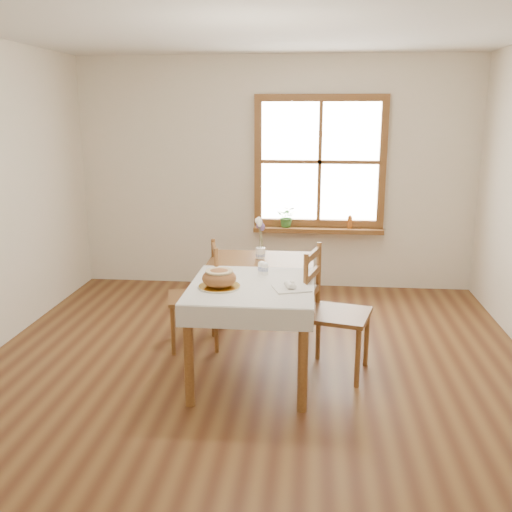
{
  "coord_description": "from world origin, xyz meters",
  "views": [
    {
      "loc": [
        0.43,
        -3.99,
        1.99
      ],
      "look_at": [
        0.0,
        0.3,
        0.9
      ],
      "focal_mm": 40.0,
      "sensor_mm": 36.0,
      "label": 1
    }
  ],
  "objects": [
    {
      "name": "egg_napkin",
      "position": [
        0.29,
        -0.09,
        0.77
      ],
      "size": [
        0.3,
        0.28,
        0.01
      ],
      "primitive_type": "cube",
      "rotation": [
        0.0,
        0.0,
        0.32
      ],
      "color": "silver",
      "rests_on": "table_linen"
    },
    {
      "name": "pepper_shaker",
      "position": [
        0.07,
        0.27,
        0.81
      ],
      "size": [
        0.06,
        0.06,
        0.1
      ],
      "primitive_type": "cylinder",
      "rotation": [
        0.0,
        0.0,
        0.19
      ],
      "color": "white",
      "rests_on": "table_linen"
    },
    {
      "name": "room_walls",
      "position": [
        0.0,
        0.0,
        1.71
      ],
      "size": [
        4.6,
        5.1,
        2.65
      ],
      "color": "white",
      "rests_on": "ground"
    },
    {
      "name": "amber_bottle",
      "position": [
        0.85,
        2.4,
        0.79
      ],
      "size": [
        0.06,
        0.06,
        0.15
      ],
      "primitive_type": "cylinder",
      "rotation": [
        0.0,
        0.0,
        -0.07
      ],
      "color": "#B25E20",
      "rests_on": "window_sill"
    },
    {
      "name": "dining_table",
      "position": [
        0.0,
        0.3,
        0.66
      ],
      "size": [
        0.9,
        1.6,
        0.75
      ],
      "color": "brown",
      "rests_on": "ground"
    },
    {
      "name": "flower_vase",
      "position": [
        -0.01,
        0.79,
        0.8
      ],
      "size": [
        0.09,
        0.09,
        0.09
      ],
      "primitive_type": "cylinder",
      "rotation": [
        0.0,
        0.0,
        0.09
      ],
      "color": "white",
      "rests_on": "dining_table"
    },
    {
      "name": "window_sill",
      "position": [
        0.5,
        2.4,
        0.69
      ],
      "size": [
        1.46,
        0.2,
        0.05
      ],
      "color": "brown",
      "rests_on": "ground"
    },
    {
      "name": "chair_left",
      "position": [
        -0.57,
        0.61,
        0.45
      ],
      "size": [
        0.53,
        0.52,
        0.91
      ],
      "primitive_type": null,
      "rotation": [
        0.0,
        0.0,
        -1.33
      ],
      "color": "brown",
      "rests_on": "ground"
    },
    {
      "name": "potted_plant",
      "position": [
        0.15,
        2.4,
        0.81
      ],
      "size": [
        0.24,
        0.26,
        0.19
      ],
      "primitive_type": "imported",
      "rotation": [
        0.0,
        0.0,
        -0.11
      ],
      "color": "#397830",
      "rests_on": "window_sill"
    },
    {
      "name": "chair_right",
      "position": [
        0.64,
        0.19,
        0.49
      ],
      "size": [
        0.58,
        0.57,
        0.99
      ],
      "primitive_type": null,
      "rotation": [
        0.0,
        0.0,
        1.32
      ],
      "color": "brown",
      "rests_on": "ground"
    },
    {
      "name": "window",
      "position": [
        0.5,
        2.47,
        1.45
      ],
      "size": [
        1.46,
        0.08,
        1.46
      ],
      "color": "brown",
      "rests_on": "ground"
    },
    {
      "name": "bread_plate",
      "position": [
        -0.23,
        -0.1,
        0.77
      ],
      "size": [
        0.34,
        0.34,
        0.02
      ],
      "primitive_type": "cylinder",
      "rotation": [
        0.0,
        0.0,
        -0.2
      ],
      "color": "white",
      "rests_on": "table_linen"
    },
    {
      "name": "lavender_bouquet",
      "position": [
        -0.01,
        0.79,
        0.98
      ],
      "size": [
        0.15,
        0.15,
        0.27
      ],
      "primitive_type": null,
      "color": "#6B5292",
      "rests_on": "flower_vase"
    },
    {
      "name": "ground",
      "position": [
        0.0,
        0.0,
        0.0
      ],
      "size": [
        5.0,
        5.0,
        0.0
      ],
      "primitive_type": "plane",
      "color": "brown",
      "rests_on": "ground"
    },
    {
      "name": "table_linen",
      "position": [
        0.0,
        -0.0,
        0.76
      ],
      "size": [
        0.91,
        0.99,
        0.01
      ],
      "primitive_type": "cube",
      "color": "silver",
      "rests_on": "dining_table"
    },
    {
      "name": "eggs",
      "position": [
        0.29,
        -0.09,
        0.79
      ],
      "size": [
        0.24,
        0.22,
        0.04
      ],
      "primitive_type": null,
      "rotation": [
        0.0,
        0.0,
        0.32
      ],
      "color": "white",
      "rests_on": "egg_napkin"
    },
    {
      "name": "bread_loaf",
      "position": [
        -0.23,
        -0.1,
        0.84
      ],
      "size": [
        0.25,
        0.25,
        0.14
      ],
      "primitive_type": "ellipsoid",
      "color": "#A06939",
      "rests_on": "bread_plate"
    },
    {
      "name": "salt_shaker",
      "position": [
        0.04,
        0.29,
        0.81
      ],
      "size": [
        0.07,
        0.07,
        0.11
      ],
      "primitive_type": "cylinder",
      "rotation": [
        0.0,
        0.0,
        -0.27
      ],
      "color": "white",
      "rests_on": "table_linen"
    }
  ]
}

